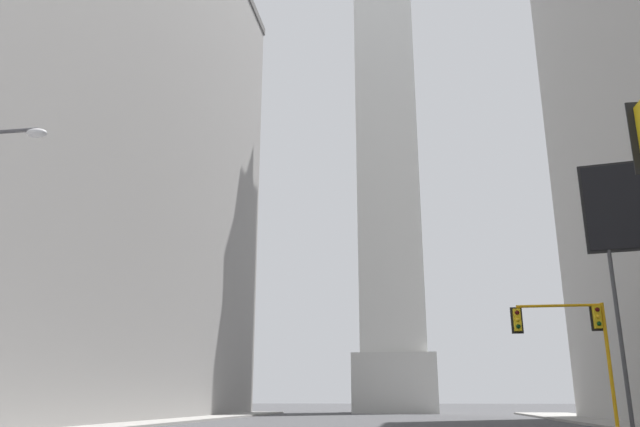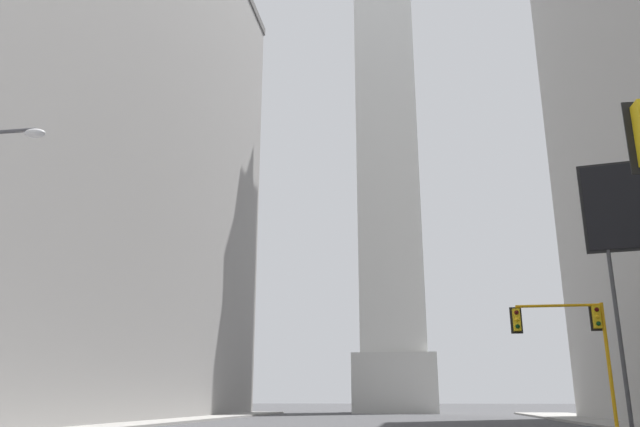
{
  "view_description": "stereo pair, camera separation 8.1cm",
  "coord_description": "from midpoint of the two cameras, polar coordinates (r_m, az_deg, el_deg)",
  "views": [
    {
      "loc": [
        2.37,
        -0.95,
        1.4
      ],
      "look_at": [
        -6.1,
        54.48,
        18.11
      ],
      "focal_mm": 35.0,
      "sensor_mm": 36.0,
      "label": 1
    },
    {
      "loc": [
        2.45,
        -0.94,
        1.4
      ],
      "look_at": [
        -6.1,
        54.48,
        18.11
      ],
      "focal_mm": 35.0,
      "sensor_mm": 36.0,
      "label": 2
    }
  ],
  "objects": [
    {
      "name": "traffic_light_mid_right",
      "position": [
        33.56,
        22.14,
        -10.05
      ],
      "size": [
        4.59,
        0.5,
        5.97
      ],
      "color": "orange",
      "rests_on": "ground_plane"
    },
    {
      "name": "obelisk",
      "position": [
        73.91,
        6.19,
        6.0
      ],
      "size": [
        8.54,
        8.54,
        62.2
      ],
      "color": "silver",
      "rests_on": "ground_plane"
    }
  ]
}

